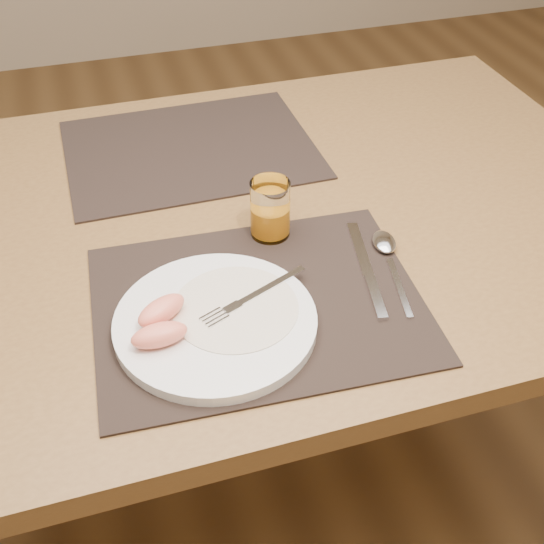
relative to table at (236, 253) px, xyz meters
The scene contains 11 objects.
ground 0.67m from the table, ahead, with size 5.00×5.00×0.00m, color brown.
table is the anchor object (origin of this frame).
placemat_near 0.24m from the table, 95.84° to the right, with size 0.45×0.35×0.00m, color black.
placemat_far 0.24m from the table, 96.91° to the left, with size 0.45×0.35×0.00m, color black.
plate 0.28m from the table, 109.77° to the right, with size 0.27×0.27×0.02m, color white.
plate_dressing 0.27m from the table, 103.96° to the right, with size 0.17×0.17×0.00m.
fork 0.26m from the table, 100.14° to the right, with size 0.17×0.08×0.00m.
knife 0.28m from the table, 56.02° to the right, with size 0.06×0.22×0.01m.
spoon 0.27m from the table, 40.72° to the right, with size 0.06×0.19×0.01m.
juice_glass 0.15m from the table, 61.58° to the right, with size 0.06×0.06×0.09m.
grapefruit_wedges 0.32m from the table, 122.70° to the right, with size 0.09×0.10×0.03m.
Camera 1 is at (-0.21, -0.89, 1.40)m, focal length 45.00 mm.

